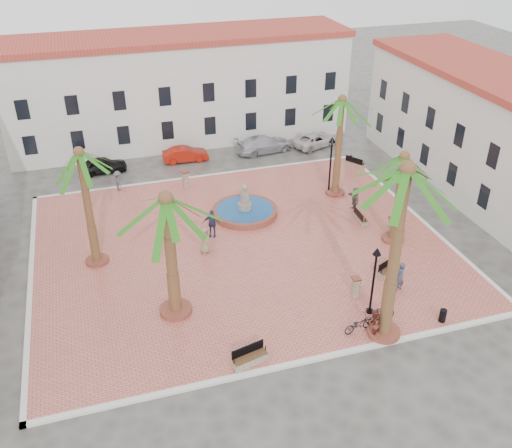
# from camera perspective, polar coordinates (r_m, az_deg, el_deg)

# --- Properties ---
(ground) EXTENTS (120.00, 120.00, 0.00)m
(ground) POSITION_cam_1_polar(r_m,az_deg,el_deg) (37.17, -1.47, -2.36)
(ground) COLOR #56544F
(ground) RESTS_ON ground
(plaza) EXTENTS (26.00, 22.00, 0.15)m
(plaza) POSITION_cam_1_polar(r_m,az_deg,el_deg) (37.12, -1.48, -2.26)
(plaza) COLOR #D16658
(plaza) RESTS_ON ground
(kerb_n) EXTENTS (26.30, 0.30, 0.16)m
(kerb_n) POSITION_cam_1_polar(r_m,az_deg,el_deg) (46.49, -5.21, 4.78)
(kerb_n) COLOR silver
(kerb_n) RESTS_ON ground
(kerb_s) EXTENTS (26.30, 0.30, 0.16)m
(kerb_s) POSITION_cam_1_polar(r_m,az_deg,el_deg) (28.93, 4.68, -13.58)
(kerb_s) COLOR silver
(kerb_s) RESTS_ON ground
(kerb_e) EXTENTS (0.30, 22.30, 0.16)m
(kerb_e) POSITION_cam_1_polar(r_m,az_deg,el_deg) (41.99, 15.85, 0.67)
(kerb_e) COLOR silver
(kerb_e) RESTS_ON ground
(kerb_w) EXTENTS (0.30, 22.30, 0.16)m
(kerb_w) POSITION_cam_1_polar(r_m,az_deg,el_deg) (36.48, -21.61, -5.36)
(kerb_w) COLOR silver
(kerb_w) RESTS_ON ground
(building_north) EXTENTS (30.40, 7.40, 9.50)m
(building_north) POSITION_cam_1_polar(r_m,az_deg,el_deg) (53.06, -7.64, 13.37)
(building_north) COLOR silver
(building_north) RESTS_ON ground
(building_east) EXTENTS (7.40, 26.40, 9.00)m
(building_east) POSITION_cam_1_polar(r_m,az_deg,el_deg) (45.56, 22.90, 7.99)
(building_east) COLOR silver
(building_east) RESTS_ON ground
(fountain) EXTENTS (4.62, 4.62, 2.39)m
(fountain) POSITION_cam_1_polar(r_m,az_deg,el_deg) (40.46, -1.12, 1.39)
(fountain) COLOR brown
(fountain) RESTS_ON plaza
(palm_nw) EXTENTS (4.60, 4.60, 7.70)m
(palm_nw) POSITION_cam_1_polar(r_m,az_deg,el_deg) (33.74, -17.11, 5.66)
(palm_nw) COLOR brown
(palm_nw) RESTS_ON plaza
(palm_sw) EXTENTS (5.80, 5.80, 7.43)m
(palm_sw) POSITION_cam_1_polar(r_m,az_deg,el_deg) (28.50, -8.87, 0.93)
(palm_sw) COLOR brown
(palm_sw) RESTS_ON plaza
(palm_s) EXTENTS (5.58, 5.58, 9.84)m
(palm_s) POSITION_cam_1_polar(r_m,az_deg,el_deg) (26.29, 14.65, 3.40)
(palm_s) COLOR brown
(palm_s) RESTS_ON plaza
(palm_e) EXTENTS (4.72, 4.72, 6.33)m
(palm_e) POSITION_cam_1_polar(r_m,az_deg,el_deg) (36.28, 14.49, 5.50)
(palm_e) COLOR brown
(palm_e) RESTS_ON plaza
(palm_ne) EXTENTS (4.66, 4.66, 7.73)m
(palm_ne) POSITION_cam_1_polar(r_m,az_deg,el_deg) (41.25, 8.55, 11.21)
(palm_ne) COLOR brown
(palm_ne) RESTS_ON plaza
(bench_s) EXTENTS (1.94, 0.99, 0.98)m
(bench_s) POSITION_cam_1_polar(r_m,az_deg,el_deg) (28.49, -0.62, -13.34)
(bench_s) COLOR gray
(bench_s) RESTS_ON plaza
(bench_se) EXTENTS (1.72, 1.18, 0.88)m
(bench_se) POSITION_cam_1_polar(r_m,az_deg,el_deg) (35.23, 13.10, -4.54)
(bench_se) COLOR gray
(bench_se) RESTS_ON plaza
(bench_e) EXTENTS (0.60, 1.64, 0.85)m
(bench_e) POSITION_cam_1_polar(r_m,az_deg,el_deg) (40.27, 10.40, 0.56)
(bench_e) COLOR gray
(bench_e) RESTS_ON plaza
(bench_ne) EXTENTS (1.38, 1.72, 0.90)m
(bench_ne) POSITION_cam_1_polar(r_m,az_deg,el_deg) (48.39, 9.85, 5.94)
(bench_ne) COLOR gray
(bench_ne) RESTS_ON plaza
(lamppost_s) EXTENTS (0.46, 0.46, 4.20)m
(lamppost_s) POSITION_cam_1_polar(r_m,az_deg,el_deg) (30.51, 11.80, -4.48)
(lamppost_s) COLOR black
(lamppost_s) RESTS_ON plaza
(lamppost_e) EXTENTS (0.49, 0.49, 4.53)m
(lamppost_e) POSITION_cam_1_polar(r_m,az_deg,el_deg) (42.69, 7.52, 6.85)
(lamppost_e) COLOR black
(lamppost_e) RESTS_ON plaza
(bollard_se) EXTENTS (0.50, 0.50, 1.31)m
(bollard_se) POSITION_cam_1_polar(r_m,az_deg,el_deg) (32.75, 9.91, -6.21)
(bollard_se) COLOR gray
(bollard_se) RESTS_ON plaza
(bollard_n) EXTENTS (0.57, 0.57, 1.40)m
(bollard_n) POSITION_cam_1_polar(r_m,az_deg,el_deg) (44.34, -7.08, 4.47)
(bollard_n) COLOR gray
(bollard_n) RESTS_ON plaza
(bollard_e) EXTENTS (0.49, 0.49, 1.26)m
(bollard_e) POSITION_cam_1_polar(r_m,az_deg,el_deg) (39.05, 13.42, -0.13)
(bollard_e) COLOR gray
(bollard_e) RESTS_ON plaza
(litter_bin) EXTENTS (0.38, 0.38, 0.74)m
(litter_bin) POSITION_cam_1_polar(r_m,az_deg,el_deg) (32.36, 18.17, -8.69)
(litter_bin) COLOR black
(litter_bin) RESTS_ON plaza
(cyclist_a) EXTENTS (0.81, 0.68, 1.89)m
(cyclist_a) POSITION_cam_1_polar(r_m,az_deg,el_deg) (33.63, 14.19, -5.12)
(cyclist_a) COLOR #363A51
(cyclist_a) RESTS_ON plaza
(bicycle_a) EXTENTS (1.82, 0.91, 0.91)m
(bicycle_a) POSITION_cam_1_polar(r_m,az_deg,el_deg) (30.59, 10.22, -9.82)
(bicycle_a) COLOR black
(bicycle_a) RESTS_ON plaza
(cyclist_b) EXTENTS (1.02, 0.99, 1.66)m
(cyclist_b) POSITION_cam_1_polar(r_m,az_deg,el_deg) (30.15, 11.65, -9.78)
(cyclist_b) COLOR maroon
(cyclist_b) RESTS_ON plaza
(bicycle_b) EXTENTS (1.83, 0.80, 1.07)m
(bicycle_b) POSITION_cam_1_polar(r_m,az_deg,el_deg) (31.26, 12.43, -8.90)
(bicycle_b) COLOR black
(bicycle_b) RESTS_ON plaza
(pedestrian_fountain_a) EXTENTS (1.01, 0.87, 1.74)m
(pedestrian_fountain_a) POSITION_cam_1_polar(r_m,az_deg,el_deg) (36.09, -5.13, -1.66)
(pedestrian_fountain_a) COLOR #94825D
(pedestrian_fountain_a) RESTS_ON plaza
(pedestrian_fountain_b) EXTENTS (1.23, 0.84, 1.94)m
(pedestrian_fountain_b) POSITION_cam_1_polar(r_m,az_deg,el_deg) (37.71, -4.44, 0.08)
(pedestrian_fountain_b) COLOR #2B3253
(pedestrian_fountain_b) RESTS_ON plaza
(pedestrian_north) EXTENTS (0.77, 1.12, 1.59)m
(pedestrian_north) POSITION_cam_1_polar(r_m,az_deg,el_deg) (44.85, -13.63, 4.23)
(pedestrian_north) COLOR #4C4C51
(pedestrian_north) RESTS_ON plaza
(pedestrian_east) EXTENTS (0.62, 1.63, 1.73)m
(pedestrian_east) POSITION_cam_1_polar(r_m,az_deg,el_deg) (41.41, 9.85, 2.48)
(pedestrian_east) COLOR #62564B
(pedestrian_east) RESTS_ON plaza
(car_black) EXTENTS (3.93, 1.68, 1.32)m
(car_black) POSITION_cam_1_polar(r_m,az_deg,el_deg) (48.51, -15.12, 5.71)
(car_black) COLOR black
(car_black) RESTS_ON ground
(car_red) EXTENTS (3.93, 1.51, 1.28)m
(car_red) POSITION_cam_1_polar(r_m,az_deg,el_deg) (49.30, -7.07, 6.94)
(car_red) COLOR #AE190C
(car_red) RESTS_ON ground
(car_silver) EXTENTS (5.26, 2.70, 1.46)m
(car_silver) POSITION_cam_1_polar(r_m,az_deg,el_deg) (50.76, 0.79, 8.00)
(car_silver) COLOR silver
(car_silver) RESTS_ON ground
(car_white) EXTENTS (4.80, 3.39, 1.21)m
(car_white) POSITION_cam_1_polar(r_m,az_deg,el_deg) (52.26, 5.98, 8.37)
(car_white) COLOR silver
(car_white) RESTS_ON ground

